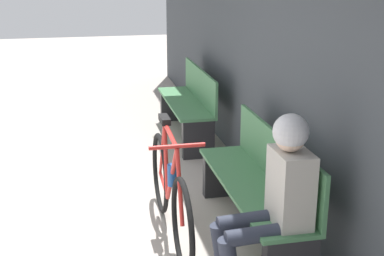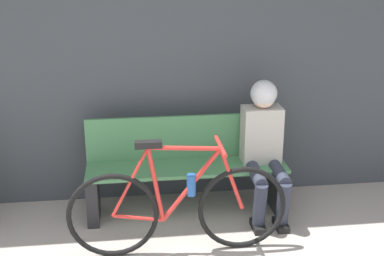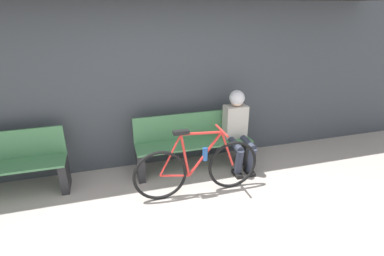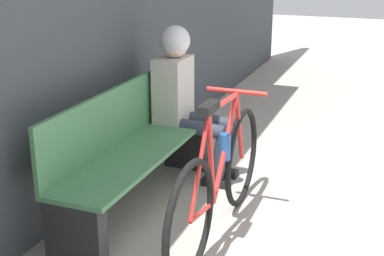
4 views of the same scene
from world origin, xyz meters
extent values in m
cube|color=#3D4247|center=(0.00, 2.36, 1.60)|extent=(12.00, 0.12, 3.20)
cube|color=#477F51|center=(0.36, 1.89, 0.45)|extent=(1.75, 0.42, 0.03)
cube|color=#477F51|center=(0.36, 2.08, 0.66)|extent=(1.75, 0.03, 0.40)
cube|color=#232326|center=(-0.47, 1.89, 0.22)|extent=(0.10, 0.36, 0.43)
cube|color=#232326|center=(1.18, 1.89, 0.22)|extent=(0.10, 0.36, 0.43)
torus|color=black|center=(-0.28, 1.27, 0.35)|extent=(0.70, 0.04, 0.70)
torus|color=black|center=(0.72, 1.27, 0.35)|extent=(0.70, 0.04, 0.70)
cylinder|color=red|center=(0.27, 1.27, 0.87)|extent=(0.54, 0.03, 0.07)
cylinder|color=red|center=(0.32, 1.27, 0.57)|extent=(0.47, 0.03, 0.59)
cylinder|color=red|center=(0.05, 1.27, 0.59)|extent=(0.13, 0.03, 0.61)
cylinder|color=red|center=(-0.09, 1.27, 0.32)|extent=(0.38, 0.03, 0.09)
cylinder|color=red|center=(-0.14, 1.27, 0.62)|extent=(0.30, 0.02, 0.55)
cylinder|color=red|center=(0.63, 1.27, 0.60)|extent=(0.21, 0.03, 0.52)
cube|color=black|center=(0.00, 1.27, 0.92)|extent=(0.20, 0.07, 0.05)
cylinder|color=red|center=(0.54, 1.27, 0.88)|extent=(0.03, 0.40, 0.03)
cylinder|color=#235199|center=(0.32, 1.27, 0.57)|extent=(0.07, 0.07, 0.17)
cylinder|color=#2D3342|center=(0.92, 1.68, 0.45)|extent=(0.11, 0.42, 0.13)
cylinder|color=#2D3342|center=(0.92, 1.50, 0.25)|extent=(0.11, 0.17, 0.40)
cube|color=black|center=(0.92, 1.53, 0.03)|extent=(0.10, 0.22, 0.06)
cylinder|color=#2D3342|center=(1.12, 1.68, 0.45)|extent=(0.11, 0.42, 0.13)
cylinder|color=#2D3342|center=(1.12, 1.50, 0.25)|extent=(0.11, 0.17, 0.40)
cube|color=black|center=(1.12, 1.53, 0.03)|extent=(0.10, 0.22, 0.06)
cube|color=#B7B2A8|center=(1.02, 1.93, 0.71)|extent=(0.34, 0.22, 0.50)
sphere|color=beige|center=(1.02, 1.91, 1.06)|extent=(0.20, 0.20, 0.20)
sphere|color=silver|center=(1.02, 1.91, 1.09)|extent=(0.23, 0.23, 0.23)
camera|label=1|loc=(4.00, 0.63, 2.11)|focal=50.00mm
camera|label=2|loc=(-0.14, -2.38, 2.32)|focal=50.00mm
camera|label=3|loc=(-0.82, -2.01, 2.35)|focal=28.00mm
camera|label=4|loc=(-2.68, 0.33, 1.76)|focal=50.00mm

